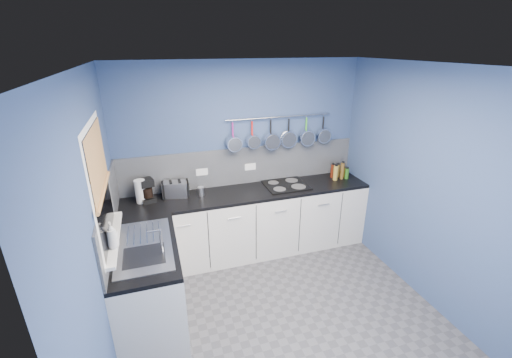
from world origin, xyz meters
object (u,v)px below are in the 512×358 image
toaster (176,189)px  hob (286,185)px  soap_bottle_a (112,235)px  paper_towel (141,191)px  coffee_maker (147,190)px  soap_bottle_b (113,236)px  canister (201,191)px

toaster → hob: 1.44m
soap_bottle_a → paper_towel: size_ratio=0.85×
coffee_maker → toaster: size_ratio=0.95×
coffee_maker → soap_bottle_a: bearing=-119.4°
coffee_maker → toaster: coffee_maker is taller
soap_bottle_b → paper_towel: 1.16m
coffee_maker → toaster: bearing=-7.3°
coffee_maker → canister: coffee_maker is taller
coffee_maker → canister: size_ratio=2.45×
soap_bottle_b → hob: size_ratio=0.31×
soap_bottle_b → paper_towel: soap_bottle_b is taller
toaster → canister: size_ratio=2.59×
soap_bottle_a → paper_towel: (0.22, 1.18, -0.13)m
canister → coffee_maker: bearing=177.2°
paper_towel → canister: (0.71, -0.03, -0.08)m
coffee_maker → paper_towel: bearing=165.5°
soap_bottle_a → hob: soap_bottle_a is taller
toaster → canister: toaster is taller
paper_towel → hob: size_ratio=0.51×
soap_bottle_a → canister: size_ratio=2.08×
soap_bottle_b → hob: soap_bottle_b is taller
hob → coffee_maker: bearing=178.3°
paper_towel → coffee_maker: 0.07m
coffee_maker → hob: (1.76, -0.05, -0.14)m
soap_bottle_b → toaster: 1.35m
soap_bottle_a → hob: 2.36m
soap_bottle_b → coffee_maker: (0.29, 1.14, -0.09)m
hob → soap_bottle_a: bearing=-151.2°
canister → toaster: bearing=165.1°
soap_bottle_a → soap_bottle_b: (0.00, 0.04, -0.03)m
canister → hob: size_ratio=0.21×
canister → hob: 1.13m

